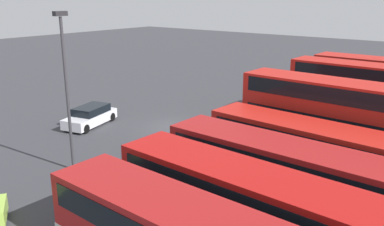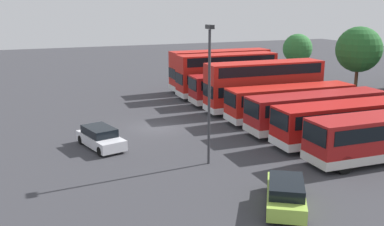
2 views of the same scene
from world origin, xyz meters
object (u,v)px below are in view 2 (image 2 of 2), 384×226
at_px(bus_single_deck_third, 244,87).
at_px(bus_single_deck_fifth, 290,102).
at_px(bus_double_decker_second, 227,74).
at_px(bus_double_decker_near_end, 220,69).
at_px(bus_double_decker_fourth, 264,85).
at_px(car_hatchback_silver, 100,138).
at_px(bus_single_deck_sixth, 317,111).
at_px(bus_single_deck_seventh, 348,121).
at_px(car_small_green, 286,194).
at_px(lamp_post_tall, 209,85).

xyz_separation_m(bus_single_deck_third, bus_single_deck_fifth, (7.43, 0.39, 0.00)).
bearing_deg(bus_single_deck_third, bus_double_decker_second, -176.86).
relative_size(bus_double_decker_near_end, bus_double_decker_second, 1.07).
distance_m(bus_double_decker_fourth, bus_single_deck_fifth, 3.96).
relative_size(bus_single_deck_third, car_hatchback_silver, 2.37).
distance_m(bus_double_decker_near_end, bus_single_deck_sixth, 17.91).
bearing_deg(bus_double_decker_second, car_hatchback_silver, -51.77).
bearing_deg(bus_single_deck_seventh, bus_double_decker_near_end, 179.73).
bearing_deg(bus_single_deck_seventh, car_small_green, -54.13).
height_order(bus_single_deck_fifth, car_hatchback_silver, bus_single_deck_fifth).
bearing_deg(bus_single_deck_third, bus_single_deck_seventh, 2.16).
xyz_separation_m(bus_single_deck_fifth, bus_single_deck_seventh, (6.93, 0.15, 0.00)).
distance_m(bus_double_decker_second, bus_single_deck_third, 3.69).
height_order(bus_double_decker_second, bus_single_deck_sixth, bus_double_decker_second).
height_order(bus_double_decker_fourth, bus_single_deck_sixth, bus_double_decker_fourth).
bearing_deg(bus_single_deck_sixth, bus_double_decker_fourth, -177.01).
bearing_deg(bus_double_decker_near_end, lamp_post_tall, -26.87).
bearing_deg(bus_single_deck_seventh, lamp_post_tall, -89.59).
relative_size(bus_double_decker_near_end, bus_single_deck_third, 1.04).
height_order(bus_single_deck_sixth, bus_single_deck_seventh, same).
bearing_deg(bus_single_deck_fifth, lamp_post_tall, -56.59).
relative_size(bus_single_deck_seventh, lamp_post_tall, 1.33).
bearing_deg(car_small_green, bus_double_decker_fourth, 152.46).
xyz_separation_m(bus_double_decker_second, bus_single_deck_fifth, (11.02, 0.59, -0.83)).
xyz_separation_m(bus_single_deck_third, car_small_green, (21.39, -9.19, -0.92)).
height_order(bus_single_deck_third, bus_single_deck_sixth, same).
bearing_deg(bus_double_decker_fourth, lamp_post_tall, -43.58).
height_order(bus_double_decker_fourth, bus_single_deck_seventh, bus_double_decker_fourth).
xyz_separation_m(bus_double_decker_second, car_small_green, (24.99, -8.99, -1.75)).
xyz_separation_m(bus_double_decker_second, bus_double_decker_fourth, (7.16, 0.31, 0.00)).
bearing_deg(car_hatchback_silver, bus_double_decker_fourth, 108.04).
distance_m(bus_single_deck_third, bus_single_deck_seventh, 14.37).
bearing_deg(bus_double_decker_second, bus_single_deck_sixth, 2.73).
relative_size(bus_single_deck_third, bus_single_deck_seventh, 0.98).
bearing_deg(car_small_green, car_hatchback_silver, -151.98).
bearing_deg(lamp_post_tall, car_hatchback_silver, -134.96).
height_order(bus_single_deck_fifth, car_small_green, bus_single_deck_fifth).
xyz_separation_m(bus_single_deck_third, car_hatchback_silver, (8.78, -15.90, -0.92)).
bearing_deg(lamp_post_tall, bus_double_decker_near_end, 153.13).
distance_m(bus_double_decker_fourth, lamp_post_tall, 15.22).
relative_size(bus_double_decker_second, bus_single_deck_fifth, 0.95).
bearing_deg(bus_double_decker_fourth, bus_single_deck_seventh, 2.29).
relative_size(bus_double_decker_near_end, bus_single_deck_seventh, 1.02).
bearing_deg(bus_single_deck_third, bus_single_deck_sixth, 2.59).
bearing_deg(bus_single_deck_sixth, car_hatchback_silver, -97.21).
bearing_deg(bus_single_deck_fifth, car_hatchback_silver, -85.26).
bearing_deg(bus_single_deck_sixth, bus_double_decker_second, -177.27).
bearing_deg(bus_double_decker_near_end, car_small_green, -19.08).
xyz_separation_m(bus_double_decker_second, bus_single_deck_sixth, (14.45, 0.69, -0.82)).
bearing_deg(bus_double_decker_fourth, bus_single_deck_fifth, 4.14).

